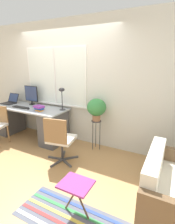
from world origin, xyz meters
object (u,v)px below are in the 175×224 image
Objects in this scene: mouse at (28,109)px; book_stack at (39,108)px; plant_stand at (96,125)px; couch_loveseat at (173,193)px; potted_plant at (97,108)px; monitor at (31,95)px; office_chair_swivel at (60,139)px; keyboard at (20,107)px; folding_stool at (76,187)px; laptop at (10,101)px; desk_lamp at (62,93)px.

book_stack is at bearing 6.34° from mouse.
couch_loveseat is at bearing -34.48° from plant_stand.
plant_stand is at bearing 0.00° from potted_plant.
mouse is at bearing -173.66° from book_stack.
book_stack is at bearing 75.31° from couch_loveseat.
office_chair_swivel is at bearing -29.37° from monitor.
office_chair_swivel is 0.97m from potted_plant.
book_stack is (0.58, 0.01, 0.06)m from keyboard.
plant_stand is at bearing 107.12° from folding_stool.
office_chair_swivel is (1.17, -0.42, -0.31)m from mouse.
potted_plant is 1.01× the size of folding_stool.
plant_stand is (2.40, 0.14, -0.29)m from laptop.
monitor is 1.02× the size of potted_plant.
desk_lamp is at bearing -177.86° from plant_stand.
plant_stand is 1.72m from folding_stool.
plant_stand is 0.38m from potted_plant.
potted_plant reaches higher than keyboard.
keyboard reaches higher than folding_stool.
keyboard is 3.47m from couch_loveseat.
potted_plant is at bearing 13.28° from mouse.
keyboard is at bearing 174.62° from mouse.
desk_lamp is (1.57, 0.11, 0.33)m from laptop.
couch_loveseat is (3.07, -0.70, -0.52)m from mouse.
couch_loveseat is at bearing -13.16° from laptop.
book_stack is at bearing -144.22° from desk_lamp.
laptop is at bearing 76.84° from couch_loveseat.
mouse reaches higher than keyboard.
potted_plant reaches higher than folding_stool.
mouse is at bearing 77.23° from couch_loveseat.
couch_loveseat is at bearing 29.37° from folding_stool.
monitor is 0.99m from desk_lamp.
desk_lamp is 2.12× the size of book_stack.
laptop is 0.90m from mouse.
plant_stand is (1.82, 0.33, -0.25)m from keyboard.
plant_stand is (-1.54, 1.06, 0.26)m from couch_loveseat.
couch_loveseat reaches higher than plant_stand.
laptop is at bearing 152.64° from folding_stool.
desk_lamp is (0.98, -0.06, 0.13)m from monitor.
laptop is 0.54× the size of plant_stand.
office_chair_swivel is 1.21m from folding_stool.
keyboard is at bearing -169.59° from plant_stand.
folding_stool is (1.74, -1.31, -0.44)m from book_stack.
office_chair_swivel is 1.97× the size of potted_plant.
laptop is 1.17m from book_stack.
folding_stool is at bearing -36.92° from book_stack.
monitor is (0.59, 0.16, 0.20)m from laptop.
laptop is 0.76× the size of folding_stool.
monitor is 0.44m from keyboard.
potted_plant is (0.82, 0.03, -0.24)m from desk_lamp.
keyboard is 1.85m from potted_plant.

